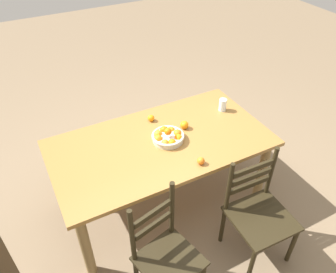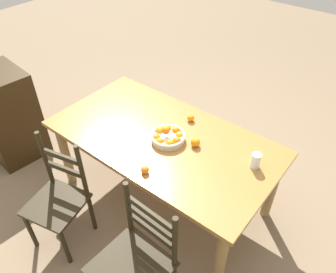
% 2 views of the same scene
% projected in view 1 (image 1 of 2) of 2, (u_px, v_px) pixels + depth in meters
% --- Properties ---
extents(ground_plane, '(12.00, 12.00, 0.00)m').
position_uv_depth(ground_plane, '(162.00, 199.00, 3.31)').
color(ground_plane, '#79644B').
extents(dining_table, '(1.88, 1.00, 0.74)m').
position_uv_depth(dining_table, '(161.00, 150.00, 2.90)').
color(dining_table, olive).
rests_on(dining_table, ground).
extents(chair_near_window, '(0.47, 0.47, 0.93)m').
position_uv_depth(chair_near_window, '(258.00, 212.00, 2.62)').
color(chair_near_window, black).
rests_on(chair_near_window, ground).
extents(chair_by_cabinet, '(0.48, 0.48, 0.96)m').
position_uv_depth(chair_by_cabinet, '(166.00, 256.00, 2.33)').
color(chair_by_cabinet, black).
rests_on(chair_by_cabinet, ground).
extents(fruit_bowl, '(0.28, 0.28, 0.14)m').
position_uv_depth(fruit_bowl, '(168.00, 137.00, 2.83)').
color(fruit_bowl, beige).
rests_on(fruit_bowl, dining_table).
extents(orange_loose_0, '(0.06, 0.06, 0.06)m').
position_uv_depth(orange_loose_0, '(201.00, 161.00, 2.61)').
color(orange_loose_0, orange).
rests_on(orange_loose_0, dining_table).
extents(orange_loose_1, '(0.06, 0.06, 0.06)m').
position_uv_depth(orange_loose_1, '(151.00, 118.00, 3.06)').
color(orange_loose_1, orange).
rests_on(orange_loose_1, dining_table).
extents(orange_loose_2, '(0.07, 0.07, 0.07)m').
position_uv_depth(orange_loose_2, '(184.00, 125.00, 2.96)').
color(orange_loose_2, orange).
rests_on(orange_loose_2, dining_table).
extents(drinking_glass, '(0.07, 0.07, 0.12)m').
position_uv_depth(drinking_glass, '(223.00, 105.00, 3.18)').
color(drinking_glass, silver).
rests_on(drinking_glass, dining_table).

